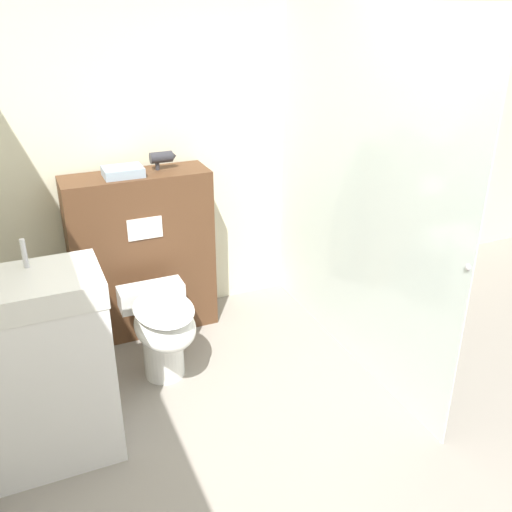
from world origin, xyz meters
name	(u,v)px	position (x,y,z in m)	size (l,w,h in m)	color
wall_back	(175,140)	(0.00, 2.15, 1.25)	(8.00, 0.06, 2.50)	beige
partition_panel	(142,254)	(-0.33, 1.93, 0.56)	(0.93, 0.32, 1.11)	#51331E
shower_glass	(356,196)	(0.79, 1.14, 1.06)	(0.04, 1.96, 2.12)	silver
toilet	(162,328)	(-0.37, 1.32, 0.34)	(0.40, 0.63, 0.52)	white
sink_vanity	(46,370)	(-1.04, 0.92, 0.50)	(0.62, 0.42, 1.14)	white
hair_drier	(163,157)	(-0.14, 1.96, 1.19)	(0.17, 0.07, 0.12)	#2D2D33
folded_towel	(123,172)	(-0.41, 1.91, 1.14)	(0.24, 0.19, 0.06)	#8C9EAD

